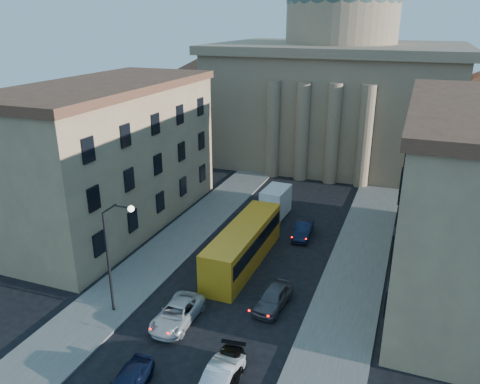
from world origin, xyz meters
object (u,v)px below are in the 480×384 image
Objects in this scene: car_left_near at (128,382)px; car_right_near at (219,379)px; city_bus at (244,244)px; box_truck at (273,206)px; street_lamp at (113,249)px.

car_right_near is at bearing 17.24° from car_left_near.
city_bus reaches higher than box_truck.
street_lamp reaches higher than car_left_near.
street_lamp is at bearing -119.52° from city_bus.
car_right_near is (9.89, -4.41, -4.54)m from street_lamp.
city_bus reaches higher than car_right_near.
car_left_near is 16.77m from city_bus.
car_left_near is at bearing -92.52° from city_bus.
car_right_near is at bearing -74.42° from city_bus.
box_truck reaches higher than car_right_near.
box_truck is (-4.40, 24.97, 0.79)m from car_right_near.
car_right_near is 15.24m from city_bus.
street_lamp is 21.61m from box_truck.
city_bus is at bearing 59.92° from street_lamp.
car_left_near is 0.94× the size of car_right_near.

